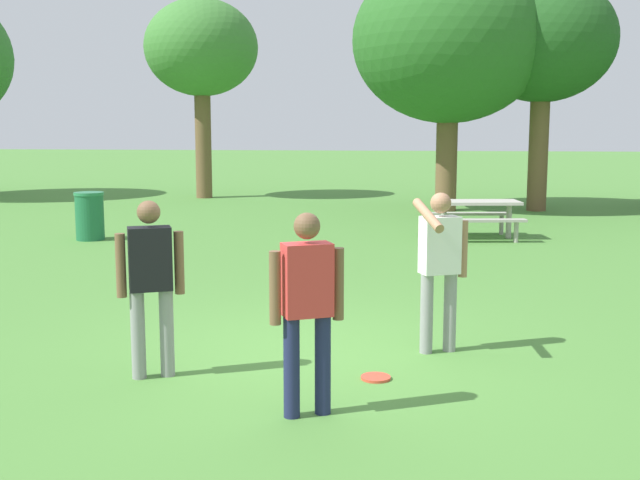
# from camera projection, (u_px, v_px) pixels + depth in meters

# --- Properties ---
(ground_plane) EXTENTS (120.00, 120.00, 0.00)m
(ground_plane) POSITION_uv_depth(u_px,v_px,m) (310.00, 354.00, 8.01)
(ground_plane) COLOR #4C8438
(person_thrower) EXTENTS (0.57, 0.35, 1.64)m
(person_thrower) POSITION_uv_depth(u_px,v_px,m) (151.00, 277.00, 7.17)
(person_thrower) COLOR gray
(person_thrower) RESTS_ON ground
(person_catcher) EXTENTS (0.57, 0.81, 1.64)m
(person_catcher) POSITION_uv_depth(u_px,v_px,m) (440.00, 260.00, 7.96)
(person_catcher) COLOR gray
(person_catcher) RESTS_ON ground
(person_bystander) EXTENTS (0.56, 0.36, 1.64)m
(person_bystander) POSITION_uv_depth(u_px,v_px,m) (307.00, 301.00, 6.22)
(person_bystander) COLOR #1E234C
(person_bystander) RESTS_ON ground
(frisbee) EXTENTS (0.28, 0.28, 0.03)m
(frisbee) POSITION_uv_depth(u_px,v_px,m) (376.00, 378.00, 7.25)
(frisbee) COLOR #E04733
(frisbee) RESTS_ON ground
(picnic_table_near) EXTENTS (1.87, 1.63, 0.77)m
(picnic_table_near) POSITION_uv_depth(u_px,v_px,m) (477.00, 211.00, 15.99)
(picnic_table_near) COLOR #B2ADA3
(picnic_table_near) RESTS_ON ground
(trash_can_beside_table) EXTENTS (0.59, 0.59, 0.96)m
(trash_can_beside_table) POSITION_uv_depth(u_px,v_px,m) (90.00, 216.00, 15.82)
(trash_can_beside_table) COLOR #1E663D
(trash_can_beside_table) RESTS_ON ground
(tree_broad_center) EXTENTS (3.48, 3.48, 6.10)m
(tree_broad_center) POSITION_uv_depth(u_px,v_px,m) (201.00, 50.00, 24.18)
(tree_broad_center) COLOR brown
(tree_broad_center) RESTS_ON ground
(tree_far_right) EXTENTS (5.06, 5.06, 6.62)m
(tree_far_right) POSITION_uv_depth(u_px,v_px,m) (449.00, 41.00, 20.54)
(tree_far_right) COLOR brown
(tree_far_right) RESTS_ON ground
(tree_slender_mid) EXTENTS (3.79, 3.79, 6.08)m
(tree_slender_mid) POSITION_uv_depth(u_px,v_px,m) (543.00, 42.00, 20.54)
(tree_slender_mid) COLOR brown
(tree_slender_mid) RESTS_ON ground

